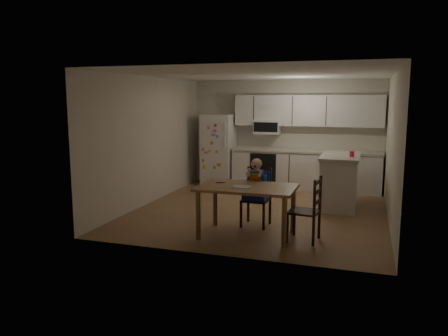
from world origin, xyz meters
TOP-DOWN VIEW (x-y plane):
  - room at (0.00, 0.48)m, footprint 4.52×5.01m
  - refrigerator at (-1.55, 2.15)m, footprint 0.72×0.70m
  - kitchen_run at (0.50, 2.24)m, footprint 3.37×0.62m
  - kitchen_island at (1.38, 0.75)m, footprint 0.71×1.36m
  - red_cup at (1.59, 0.55)m, footprint 0.08×0.08m
  - dining_table at (0.16, -1.57)m, footprint 1.44×0.93m
  - napkin at (0.11, -1.68)m, footprint 0.26×0.22m
  - toddler_spoon at (-0.30, -1.47)m, footprint 0.12×0.06m
  - chair_booster at (0.17, -0.96)m, footprint 0.44×0.44m
  - chair_side at (1.11, -1.53)m, footprint 0.46×0.46m

SIDE VIEW (x-z plane):
  - kitchen_island at x=1.38m, z-range 0.00..1.01m
  - chair_side at x=1.11m, z-range 0.06..1.01m
  - dining_table at x=0.16m, z-range 0.28..1.06m
  - chair_booster at x=0.17m, z-range 0.12..1.23m
  - napkin at x=0.11m, z-range 0.77..0.78m
  - toddler_spoon at x=-0.30m, z-range 0.77..0.79m
  - refrigerator at x=-1.55m, z-range 0.00..1.70m
  - kitchen_run at x=0.50m, z-range -0.20..1.95m
  - red_cup at x=1.59m, z-range 1.01..1.11m
  - room at x=0.00m, z-range -0.01..2.51m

